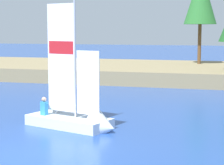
# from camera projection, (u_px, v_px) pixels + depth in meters

# --- Properties ---
(ground_plane) EXTENTS (200.00, 200.00, 0.00)m
(ground_plane) POSITION_uv_depth(u_px,v_px,m) (30.00, 157.00, 14.10)
(ground_plane) COLOR #234793
(shore_bank) EXTENTS (80.00, 12.88, 1.06)m
(shore_bank) POSITION_uv_depth(u_px,v_px,m) (159.00, 71.00, 37.13)
(shore_bank) COLOR #897A56
(shore_bank) RESTS_ON ground
(sailboat) EXTENTS (4.39, 2.66, 6.21)m
(sailboat) POSITION_uv_depth(u_px,v_px,m) (81.00, 119.00, 18.07)
(sailboat) COLOR silver
(sailboat) RESTS_ON ground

